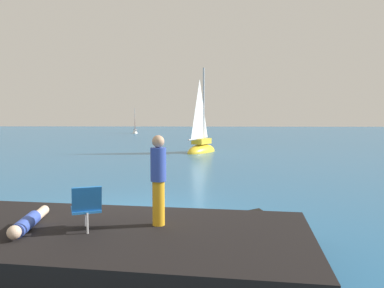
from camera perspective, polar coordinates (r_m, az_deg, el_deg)
The scene contains 8 objects.
ground_plane at distance 10.08m, azimuth -8.58°, elevation -10.15°, with size 160.00×160.00×0.00m, color #236093.
shore_ledge at distance 7.02m, azimuth -12.66°, elevation -14.38°, with size 7.03×3.41×0.53m, color black.
boulder_seaward at distance 8.82m, azimuth 9.91°, elevation -12.26°, with size 0.87×0.69×0.48m, color black.
sailboat_near at distance 26.10m, azimuth 1.41°, elevation -0.49°, with size 2.54×3.50×6.37m.
sailboat_far at distance 55.13m, azimuth -8.53°, elevation 1.81°, with size 1.16×2.16×3.92m.
person_sunbather at distance 7.34m, azimuth -23.29°, elevation -10.68°, with size 0.44×1.76×0.25m.
person_standing at distance 6.83m, azimuth -5.06°, elevation -5.02°, with size 0.28×0.28×1.62m.
beach_chair at distance 6.78m, azimuth -15.55°, elevation -8.88°, with size 0.67×0.73×0.80m.
Camera 1 is at (1.94, -9.57, 2.49)m, focal length 35.59 mm.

